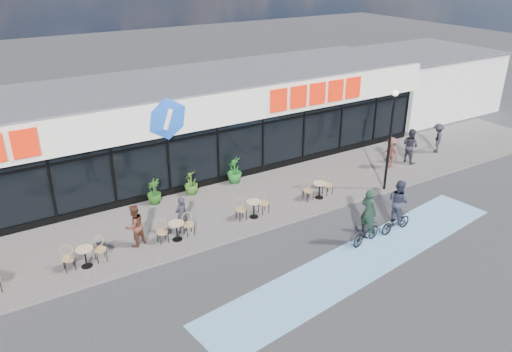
# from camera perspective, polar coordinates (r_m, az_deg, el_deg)

# --- Properties ---
(ground) EXTENTS (120.00, 120.00, 0.00)m
(ground) POSITION_cam_1_polar(r_m,az_deg,el_deg) (17.87, -0.93, -10.90)
(ground) COLOR #28282B
(ground) RESTS_ON ground
(sidewalk) EXTENTS (44.00, 5.00, 0.10)m
(sidewalk) POSITION_cam_1_polar(r_m,az_deg,el_deg) (21.26, -7.12, -4.74)
(sidewalk) COLOR #635B58
(sidewalk) RESTS_ON ground
(bike_lane) EXTENTS (14.17, 4.13, 0.01)m
(bike_lane) POSITION_cam_1_polar(r_m,az_deg,el_deg) (18.93, 12.09, -9.26)
(bike_lane) COLOR #6598BE
(bike_lane) RESTS_ON ground
(building) EXTENTS (30.60, 6.57, 4.75)m
(building) POSITION_cam_1_polar(r_m,az_deg,el_deg) (25.01, -12.64, 5.13)
(building) COLOR black
(building) RESTS_ON ground
(neighbour_building) EXTENTS (9.20, 7.20, 4.11)m
(neighbour_building) POSITION_cam_1_polar(r_m,az_deg,el_deg) (37.44, 18.20, 10.38)
(neighbour_building) COLOR silver
(neighbour_building) RESTS_ON ground
(lamp_post) EXTENTS (0.28, 0.28, 4.75)m
(lamp_post) POSITION_cam_1_polar(r_m,az_deg,el_deg) (23.18, 15.15, 4.94)
(lamp_post) COLOR black
(lamp_post) RESTS_ON sidewalk
(bistro_set_2) EXTENTS (1.54, 0.62, 0.90)m
(bistro_set_2) POSITION_cam_1_polar(r_m,az_deg,el_deg) (18.79, -19.01, -8.44)
(bistro_set_2) COLOR tan
(bistro_set_2) RESTS_ON sidewalk
(bistro_set_3) EXTENTS (1.54, 0.62, 0.90)m
(bistro_set_3) POSITION_cam_1_polar(r_m,az_deg,el_deg) (19.56, -9.16, -5.92)
(bistro_set_3) COLOR tan
(bistro_set_3) RESTS_ON sidewalk
(bistro_set_4) EXTENTS (1.54, 0.62, 0.90)m
(bistro_set_4) POSITION_cam_1_polar(r_m,az_deg,el_deg) (20.89, -0.39, -3.50)
(bistro_set_4) COLOR tan
(bistro_set_4) RESTS_ON sidewalk
(bistro_set_5) EXTENTS (1.54, 0.62, 0.90)m
(bistro_set_5) POSITION_cam_1_polar(r_m,az_deg,el_deg) (22.68, 7.13, -1.36)
(bistro_set_5) COLOR tan
(bistro_set_5) RESTS_ON sidewalk
(potted_plant_left) EXTENTS (0.75, 0.75, 1.14)m
(potted_plant_left) POSITION_cam_1_polar(r_m,az_deg,el_deg) (22.37, -11.59, -1.74)
(potted_plant_left) COLOR #1B4513
(potted_plant_left) RESTS_ON sidewalk
(potted_plant_mid) EXTENTS (0.93, 0.93, 1.28)m
(potted_plant_mid) POSITION_cam_1_polar(r_m,az_deg,el_deg) (23.90, -2.49, 0.68)
(potted_plant_mid) COLOR #19571C
(potted_plant_mid) RESTS_ON sidewalk
(potted_plant_right) EXTENTS (0.90, 0.90, 1.14)m
(potted_plant_right) POSITION_cam_1_polar(r_m,az_deg,el_deg) (22.95, -7.43, -0.73)
(potted_plant_right) COLOR #2D5217
(potted_plant_right) RESTS_ON sidewalk
(patron_left) EXTENTS (0.63, 0.50, 1.51)m
(patron_left) POSITION_cam_1_polar(r_m,az_deg,el_deg) (19.85, -8.53, -4.41)
(patron_left) COLOR black
(patron_left) RESTS_ON sidewalk
(patron_right) EXTENTS (0.99, 0.88, 1.67)m
(patron_right) POSITION_cam_1_polar(r_m,az_deg,el_deg) (19.26, -13.72, -5.55)
(patron_right) COLOR #4B271B
(patron_right) RESTS_ON sidewalk
(pedestrian_a) EXTENTS (0.68, 1.09, 1.63)m
(pedestrian_a) POSITION_cam_1_polar(r_m,az_deg,el_deg) (26.42, 15.17, 2.60)
(pedestrian_a) COLOR brown
(pedestrian_a) RESTS_ON sidewalk
(pedestrian_b) EXTENTS (0.72, 0.91, 1.84)m
(pedestrian_b) POSITION_cam_1_polar(r_m,az_deg,el_deg) (27.37, 17.22, 3.34)
(pedestrian_b) COLOR #23222B
(pedestrian_b) RESTS_ON sidewalk
(pedestrian_c) EXTENTS (1.20, 1.14, 1.63)m
(pedestrian_c) POSITION_cam_1_polar(r_m,az_deg,el_deg) (29.28, 20.01, 4.09)
(pedestrian_c) COLOR black
(pedestrian_c) RESTS_ON sidewalk
(cyclist_a) EXTENTS (1.60, 0.74, 2.29)m
(cyclist_a) POSITION_cam_1_polar(r_m,az_deg,el_deg) (19.46, 12.60, -5.28)
(cyclist_a) COLOR black
(cyclist_a) RESTS_ON ground
(cyclist_b) EXTENTS (1.61, 0.91, 2.24)m
(cyclist_b) POSITION_cam_1_polar(r_m,az_deg,el_deg) (20.54, 15.84, -3.73)
(cyclist_b) COLOR black
(cyclist_b) RESTS_ON ground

